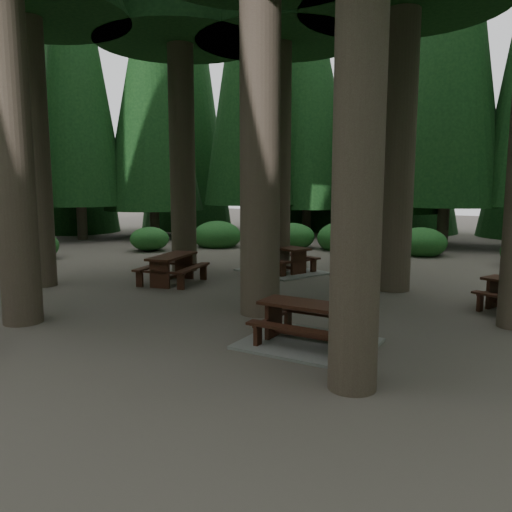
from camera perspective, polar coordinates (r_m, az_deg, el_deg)
The scene contains 5 objects.
ground at distance 11.10m, azimuth -3.61°, elevation -6.19°, with size 80.00×80.00×0.00m, color #564D46.
picnic_table_a at distance 8.72m, azimuth 6.01°, elevation -8.54°, with size 2.25×1.89×0.74m.
picnic_table_b at distance 14.18m, azimuth -9.53°, elevation -0.96°, with size 1.92×2.17×0.80m.
picnic_table_c at distance 15.80m, azimuth 2.97°, elevation -0.83°, with size 2.95×2.68×0.83m.
shrub_ring at distance 11.23m, azimuth 1.55°, elevation -3.91°, with size 23.86×24.64×1.49m.
Camera 1 is at (6.42, -8.63, 2.73)m, focal length 35.00 mm.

